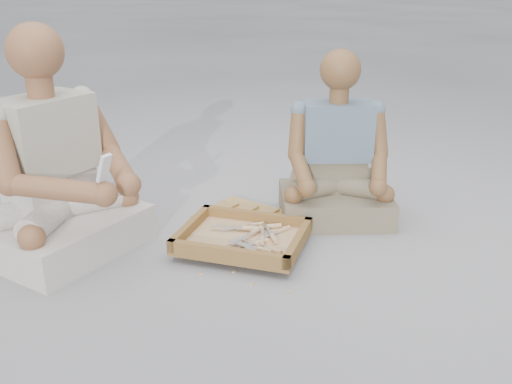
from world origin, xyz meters
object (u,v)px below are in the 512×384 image
(craftsman, at_px, (58,179))
(tool_tray, at_px, (243,238))
(carved_panel, at_px, (251,220))
(companion, at_px, (336,165))

(craftsman, bearing_deg, tool_tray, 121.83)
(tool_tray, bearing_deg, craftsman, -160.89)
(carved_panel, height_order, craftsman, craftsman)
(tool_tray, xyz_separation_m, craftsman, (-0.77, -0.27, 0.29))
(companion, bearing_deg, craftsman, 14.50)
(tool_tray, height_order, companion, companion)
(tool_tray, bearing_deg, companion, 59.44)
(carved_panel, relative_size, craftsman, 0.51)
(carved_panel, distance_m, companion, 0.52)
(tool_tray, height_order, craftsman, craftsman)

